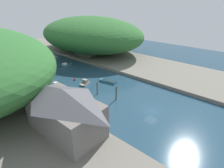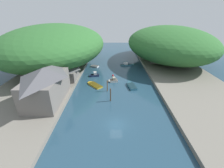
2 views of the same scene
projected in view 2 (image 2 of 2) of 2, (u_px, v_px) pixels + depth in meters
name	position (u px, v px, depth m)	size (l,w,h in m)	color
water_surface	(115.00, 72.00, 57.49)	(130.00, 130.00, 0.00)	#234256
left_bank	(55.00, 71.00, 57.46)	(22.00, 120.00, 0.93)	slate
right_bank	(176.00, 71.00, 57.12)	(22.00, 120.00, 0.93)	slate
hillside_left	(55.00, 44.00, 61.11)	(39.19, 54.87, 16.10)	#2D662D
hillside_right	(169.00, 43.00, 66.95)	(36.03, 50.44, 14.97)	#2D662D
waterfront_building	(46.00, 84.00, 35.42)	(7.90, 14.71, 8.42)	slate
boathouse_shed	(68.00, 71.00, 48.51)	(5.86, 8.53, 4.96)	slate
right_bank_cottage	(155.00, 55.00, 66.08)	(5.19, 7.91, 5.50)	slate
boat_far_upstream	(94.00, 84.00, 47.00)	(5.70, 6.02, 0.47)	gold
boat_open_rowboat	(94.00, 75.00, 53.64)	(3.96, 2.23, 1.60)	navy
boat_cabin_cruiser	(113.00, 80.00, 49.45)	(3.40, 2.53, 1.47)	silver
boat_yellow_tender	(131.00, 85.00, 46.09)	(2.97, 5.86, 0.69)	teal
boat_mid_channel	(94.00, 66.00, 63.15)	(3.99, 3.07, 0.61)	white
boat_white_cruiser	(127.00, 64.00, 65.14)	(6.11, 2.36, 1.12)	teal
mooring_post_nearest	(110.00, 95.00, 37.81)	(0.32, 0.32, 3.64)	#4C3D2D
mooring_post_second	(107.00, 86.00, 42.79)	(0.28, 0.28, 3.46)	brown
channel_buoy_near	(113.00, 75.00, 53.57)	(0.60, 0.60, 0.90)	red
person_on_quay	(60.00, 97.00, 36.60)	(0.32, 0.43, 1.69)	#282D3D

